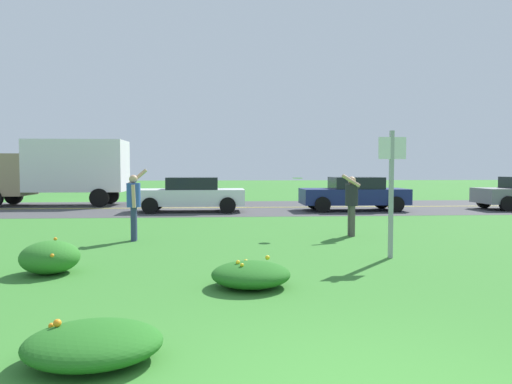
# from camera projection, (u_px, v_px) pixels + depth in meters

# --- Properties ---
(ground_plane) EXTENTS (120.00, 120.00, 0.00)m
(ground_plane) POSITION_uv_depth(u_px,v_px,m) (261.00, 236.00, 12.65)
(ground_plane) COLOR #387A2D
(highway_strip) EXTENTS (120.00, 8.45, 0.01)m
(highway_strip) POSITION_uv_depth(u_px,v_px,m) (244.00, 208.00, 21.85)
(highway_strip) COLOR #424244
(highway_strip) RESTS_ON ground
(highway_center_stripe) EXTENTS (120.00, 0.16, 0.00)m
(highway_center_stripe) POSITION_uv_depth(u_px,v_px,m) (244.00, 207.00, 21.85)
(highway_center_stripe) COLOR yellow
(highway_center_stripe) RESTS_ON ground
(daylily_clump_mid_right) EXTENTS (1.22, 1.14, 0.43)m
(daylily_clump_mid_right) POSITION_uv_depth(u_px,v_px,m) (251.00, 274.00, 7.20)
(daylily_clump_mid_right) COLOR #23661E
(daylily_clump_mid_right) RESTS_ON ground
(daylily_clump_front_left) EXTENTS (1.29, 1.09, 0.40)m
(daylily_clump_front_left) POSITION_uv_depth(u_px,v_px,m) (94.00, 343.00, 4.40)
(daylily_clump_front_left) COLOR #23661E
(daylily_clump_front_left) RESTS_ON ground
(daylily_clump_front_right) EXTENTS (0.99, 1.00, 0.59)m
(daylily_clump_front_right) POSITION_uv_depth(u_px,v_px,m) (50.00, 257.00, 8.11)
(daylily_clump_front_right) COLOR #2D7526
(daylily_clump_front_right) RESTS_ON ground
(sign_post_near_path) EXTENTS (0.56, 0.10, 2.58)m
(sign_post_near_path) POSITION_uv_depth(u_px,v_px,m) (391.00, 181.00, 9.47)
(sign_post_near_path) COLOR #93969B
(sign_post_near_path) RESTS_ON ground
(person_thrower_blue_shirt) EXTENTS (0.49, 0.51, 1.82)m
(person_thrower_blue_shirt) POSITION_uv_depth(u_px,v_px,m) (134.00, 201.00, 11.77)
(person_thrower_blue_shirt) COLOR #2D4C9E
(person_thrower_blue_shirt) RESTS_ON ground
(person_catcher_dark_shirt) EXTENTS (0.52, 0.51, 1.68)m
(person_catcher_dark_shirt) POSITION_uv_depth(u_px,v_px,m) (351.00, 200.00, 12.61)
(person_catcher_dark_shirt) COLOR #232328
(person_catcher_dark_shirt) RESTS_ON ground
(frisbee_white) EXTENTS (0.28, 0.28, 0.05)m
(frisbee_white) POSITION_uv_depth(u_px,v_px,m) (298.00, 178.00, 12.54)
(frisbee_white) COLOR white
(car_navy_center_left) EXTENTS (4.50, 2.00, 1.45)m
(car_navy_center_left) POSITION_uv_depth(u_px,v_px,m) (354.00, 194.00, 20.27)
(car_navy_center_left) COLOR navy
(car_navy_center_left) RESTS_ON ground
(car_white_center_right) EXTENTS (4.50, 2.00, 1.45)m
(car_white_center_right) POSITION_uv_depth(u_px,v_px,m) (191.00, 194.00, 19.75)
(car_white_center_right) COLOR silver
(car_white_center_right) RESTS_ON ground
(box_truck_tan) EXTENTS (6.70, 2.46, 3.20)m
(box_truck_tan) POSITION_uv_depth(u_px,v_px,m) (59.00, 169.00, 22.99)
(box_truck_tan) COLOR #937F60
(box_truck_tan) RESTS_ON ground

